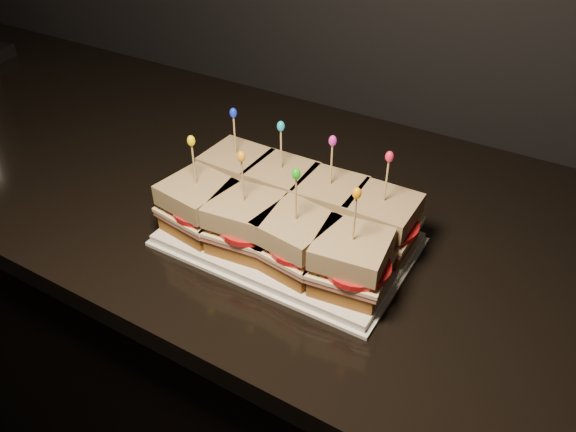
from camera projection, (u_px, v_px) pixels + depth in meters
The scene contains 60 objects.
cabinet at pixel (203, 317), 1.39m from camera, with size 2.30×0.71×0.83m, color black.
granite_slab at pixel (183, 167), 1.13m from camera, with size 2.34×0.75×0.04m, color black.
platter at pixel (288, 239), 0.90m from camera, with size 0.38×0.23×0.02m, color white.
platter_rim at pixel (288, 242), 0.90m from camera, with size 0.39×0.24×0.01m, color white.
sandwich_0_bread_bot at pixel (238, 188), 0.98m from camera, with size 0.09×0.09×0.03m, color brown.
sandwich_0_ham at pixel (237, 180), 0.97m from camera, with size 0.10×0.10×0.01m, color #B45755.
sandwich_0_cheese at pixel (237, 176), 0.96m from camera, with size 0.11×0.10×0.01m, color #FFE8AD.
sandwich_0_tomato at pixel (241, 176), 0.95m from camera, with size 0.09×0.09×0.01m, color red.
sandwich_0_bread_top at pixel (236, 162), 0.95m from camera, with size 0.10×0.10×0.03m, color #59310F.
sandwich_0_pick at pixel (235, 138), 0.92m from camera, with size 0.00×0.00×0.09m, color tan.
sandwich_0_frill at pixel (233, 113), 0.89m from camera, with size 0.01×0.01×0.02m, color #1027E1.
sandwich_1_bread_bot at pixel (281, 203), 0.94m from camera, with size 0.09×0.09×0.03m, color brown.
sandwich_1_ham at pixel (281, 195), 0.93m from camera, with size 0.10×0.10×0.01m, color #B45755.
sandwich_1_cheese at pixel (281, 191), 0.93m from camera, with size 0.11×0.10×0.01m, color #FFE8AD.
sandwich_1_tomato at pixel (286, 191), 0.91m from camera, with size 0.09×0.09×0.01m, color red.
sandwich_1_bread_top at pixel (281, 177), 0.91m from camera, with size 0.10×0.10×0.03m, color #59310F.
sandwich_1_pick at pixel (281, 152), 0.88m from camera, with size 0.00×0.00×0.09m, color tan.
sandwich_1_frill at pixel (281, 126), 0.86m from camera, with size 0.01×0.01×0.02m, color #15A7BD.
sandwich_2_bread_bot at pixel (328, 219), 0.91m from camera, with size 0.09×0.09×0.03m, color brown.
sandwich_2_ham at pixel (329, 211), 0.90m from camera, with size 0.10×0.10×0.01m, color #B45755.
sandwich_2_cheese at pixel (329, 207), 0.89m from camera, with size 0.11×0.10×0.01m, color #FFE8AD.
sandwich_2_tomato at pixel (334, 208), 0.88m from camera, with size 0.09×0.09×0.01m, color red.
sandwich_2_bread_top at pixel (330, 192), 0.87m from camera, with size 0.10×0.10×0.03m, color #59310F.
sandwich_2_pick at pixel (331, 167), 0.85m from camera, with size 0.00×0.00×0.09m, color tan.
sandwich_2_frill at pixel (333, 141), 0.82m from camera, with size 0.01×0.01×0.02m, color #CA21AA.
sandwich_3_bread_bot at pixel (379, 237), 0.87m from camera, with size 0.09×0.09×0.03m, color brown.
sandwich_3_ham at pixel (380, 228), 0.86m from camera, with size 0.10×0.10×0.01m, color #B45755.
sandwich_3_cheese at pixel (381, 225), 0.85m from camera, with size 0.11×0.10×0.01m, color #FFE8AD.
sandwich_3_tomato at pixel (387, 225), 0.84m from camera, with size 0.09×0.09×0.01m, color red.
sandwich_3_bread_top at pixel (383, 210), 0.84m from camera, with size 0.10×0.10×0.03m, color #59310F.
sandwich_3_pick at pixel (386, 184), 0.81m from camera, with size 0.00×0.00×0.09m, color tan.
sandwich_3_frill at pixel (389, 157), 0.78m from camera, with size 0.01×0.01×0.02m, color red.
sandwich_4_bread_bot at pixel (200, 219), 0.91m from camera, with size 0.09×0.09×0.03m, color brown.
sandwich_4_ham at pixel (199, 211), 0.90m from camera, with size 0.10×0.10×0.01m, color #B45755.
sandwich_4_cheese at pixel (199, 207), 0.89m from camera, with size 0.11×0.10×0.01m, color #FFE8AD.
sandwich_4_tomato at pixel (202, 208), 0.88m from camera, with size 0.09×0.09×0.01m, color red.
sandwich_4_bread_top at pixel (197, 193), 0.87m from camera, with size 0.10×0.10×0.03m, color #59310F.
sandwich_4_pick at pixel (194, 167), 0.85m from camera, with size 0.00×0.00×0.09m, color tan.
sandwich_4_frill at pixel (191, 141), 0.82m from camera, with size 0.01×0.01×0.02m, color yellow.
sandwich_5_bread_bot at pixel (246, 237), 0.87m from camera, with size 0.09×0.09×0.03m, color brown.
sandwich_5_ham at pixel (245, 228), 0.86m from camera, with size 0.10×0.10×0.01m, color #B45755.
sandwich_5_cheese at pixel (245, 225), 0.85m from camera, with size 0.11×0.10×0.01m, color #FFE8AD.
sandwich_5_tomato at pixel (249, 225), 0.84m from camera, with size 0.09×0.09×0.01m, color red.
sandwich_5_bread_top at pixel (244, 210), 0.84m from camera, with size 0.10×0.10×0.03m, color #59310F.
sandwich_5_pick at pixel (243, 184), 0.81m from camera, with size 0.00×0.00×0.09m, color tan.
sandwich_5_frill at pixel (241, 157), 0.78m from camera, with size 0.01×0.01×0.02m, color orange.
sandwich_6_bread_bot at pixel (295, 256), 0.83m from camera, with size 0.09×0.09×0.03m, color brown.
sandwich_6_ham at pixel (295, 247), 0.82m from camera, with size 0.10×0.10×0.01m, color #B45755.
sandwich_6_cheese at pixel (296, 244), 0.82m from camera, with size 0.11×0.10×0.01m, color #FFE8AD.
sandwich_6_tomato at pixel (301, 245), 0.80m from camera, with size 0.09×0.09×0.01m, color red.
sandwich_6_bread_top at pixel (296, 228), 0.80m from camera, with size 0.10×0.10×0.03m, color #59310F.
sandwich_6_pick at pixel (296, 202), 0.77m from camera, with size 0.00×0.00×0.09m, color tan.
sandwich_6_frill at pixel (296, 174), 0.75m from camera, with size 0.01×0.01×0.02m, color #1AB312.
sandwich_7_bread_bot at pixel (349, 277), 0.80m from camera, with size 0.09×0.09×0.03m, color brown.
sandwich_7_ham at pixel (350, 268), 0.79m from camera, with size 0.10×0.10×0.01m, color #B45755.
sandwich_7_cheese at pixel (351, 264), 0.78m from camera, with size 0.11×0.10×0.01m, color #FFE8AD.
sandwich_7_tomato at pixel (357, 266), 0.77m from camera, with size 0.09×0.09×0.01m, color red.
sandwich_7_bread_top at pixel (352, 249), 0.76m from camera, with size 0.10×0.10×0.03m, color #59310F.
sandwich_7_pick at pixel (354, 222), 0.74m from camera, with size 0.00×0.00×0.09m, color tan.
sandwich_7_frill at pixel (357, 193), 0.71m from camera, with size 0.01×0.01×0.02m, color #FD9104.
Camera 1 is at (1.27, 0.91, 1.44)m, focal length 35.00 mm.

